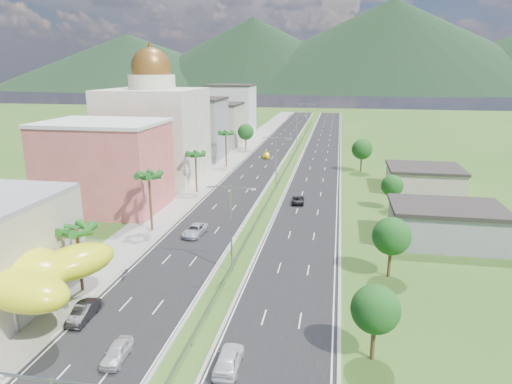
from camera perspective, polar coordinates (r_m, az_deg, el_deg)
The scene contains 34 objects.
ground at distance 49.00m, azimuth -5.78°, elevation -14.74°, with size 500.00×500.00×0.00m, color #2D5119.
road_left at distance 134.39m, azimuth 1.65°, elevation 4.80°, with size 11.00×260.00×0.04m, color black.
road_right at distance 133.02m, azimuth 8.07°, elevation 4.55°, with size 11.00×260.00×0.04m, color black.
sidewalk_left at distance 136.10m, azimuth -2.32°, elevation 4.94°, with size 7.00×260.00×0.12m, color gray.
median_guardrail at distance 115.80m, azimuth 3.99°, elevation 3.37°, with size 0.10×216.06×0.76m.
streetlight_median_b at distance 55.04m, azimuth -3.13°, elevation -3.50°, with size 6.04×0.25×11.00m.
streetlight_median_c at distance 93.18m, azimuth 2.54°, elevation 4.32°, with size 6.04×0.25×11.00m.
streetlight_median_d at distance 137.36m, azimuth 5.11°, elevation 7.82°, with size 6.04×0.25×11.00m.
streetlight_median_e at distance 181.94m, azimuth 6.44°, elevation 9.60°, with size 6.04×0.25×11.00m.
lime_canopy at distance 52.54m, azimuth -28.97°, elevation -8.48°, with size 18.00×15.00×7.40m.
pink_shophouse at distance 84.76m, azimuth -18.34°, elevation 2.96°, with size 20.00×15.00×15.00m, color #CF5A55.
domed_building at distance 104.60m, azimuth -12.56°, elevation 7.73°, with size 20.00×20.00×28.70m.
midrise_grey at distance 127.94m, azimuth -7.76°, elevation 7.76°, with size 16.00×15.00×16.00m, color gray.
midrise_beige at distance 149.04m, azimuth -5.13°, elevation 8.30°, with size 16.00×15.00×13.00m, color #AC9E8E.
midrise_white at distance 170.95m, azimuth -3.10°, elevation 10.07°, with size 16.00×15.00×18.00m, color silver.
shed_near at distance 71.02m, azimuth 22.60°, elevation -3.94°, with size 15.00×10.00×5.00m, color gray.
shed_far at distance 99.82m, azimuth 20.25°, elevation 1.44°, with size 14.00×12.00×4.40m, color #AC9E8E.
palm_tree_b at distance 53.76m, azimuth -21.54°, elevation -4.70°, with size 3.60×3.60×8.10m.
palm_tree_c at distance 70.35m, azimuth -13.25°, elevation 1.76°, with size 3.60×3.60×9.60m.
palm_tree_d at distance 91.61m, azimuth -7.56°, elevation 4.51°, with size 3.60×3.60×8.60m.
palm_tree_e at distance 115.22m, azimuth -3.80°, elevation 7.19°, with size 3.60×3.60×9.40m.
leafy_tree_lfar at distance 139.75m, azimuth -1.29°, elevation 7.52°, with size 4.90×4.90×8.05m.
leafy_tree_ra at distance 40.91m, azimuth 14.71°, elevation -14.01°, with size 4.20×4.20×6.90m.
leafy_tree_rb at distance 56.49m, azimuth 16.59°, elevation -5.33°, with size 4.55×4.55×7.47m.
leafy_tree_rc at distance 83.70m, azimuth 16.66°, elevation 0.75°, with size 3.85×3.85×6.33m.
leafy_tree_rd at distance 112.42m, azimuth 13.11°, elevation 5.22°, with size 4.90×4.90×8.05m.
mountain_ridge at distance 493.60m, azimuth 16.15°, elevation 11.86°, with size 860.00×140.00×90.00m, color black, non-canonical shape.
car_white_near_left at distance 43.36m, azimuth -16.99°, elevation -18.59°, with size 1.71×4.24×1.44m, color silver.
car_dark_left at distance 50.26m, azimuth -20.78°, elevation -13.85°, with size 1.65×4.73×1.56m, color black.
car_silver_mid_left at distance 69.46m, azimuth -7.64°, elevation -4.76°, with size 2.55×5.54×1.54m, color #B4B8BC.
car_yellow_far_left at distance 128.28m, azimuth 1.29°, elevation 4.63°, with size 2.02×4.97×1.44m, color gold.
car_white_near_right at distance 40.66m, azimuth -3.44°, elevation -20.17°, with size 2.01×4.99×1.70m, color white.
car_dark_far_right at distance 85.23m, azimuth 5.27°, elevation -0.96°, with size 2.23×4.83×1.34m, color black.
motorcycle at distance 57.88m, azimuth -16.06°, elevation -9.56°, with size 0.64×2.12×1.36m, color black.
Camera 1 is at (12.21, -40.67, 24.45)m, focal length 32.00 mm.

